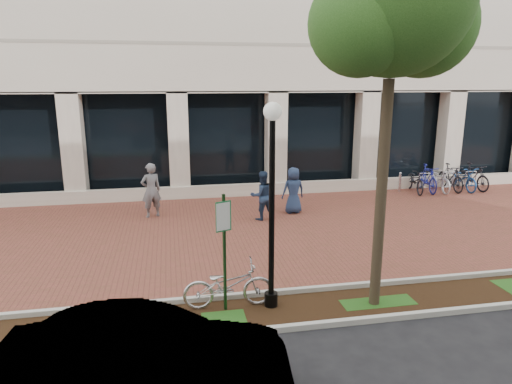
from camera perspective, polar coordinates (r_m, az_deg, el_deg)
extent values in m
plane|color=black|center=(14.52, -0.88, -4.87)|extent=(120.00, 120.00, 0.00)
cube|color=brown|center=(14.51, -0.88, -4.85)|extent=(40.00, 9.00, 0.01)
cube|color=black|center=(9.79, 4.62, -14.51)|extent=(40.00, 1.50, 0.01)
cube|color=#B3B2A8|center=(10.41, 3.51, -12.34)|extent=(40.00, 0.12, 0.12)
cube|color=#B3B2A8|center=(9.14, 5.92, -16.37)|extent=(40.00, 0.12, 0.12)
cube|color=black|center=(19.46, -3.77, 6.24)|extent=(40.00, 0.15, 4.20)
cube|color=beige|center=(18.73, -3.26, 0.19)|extent=(40.00, 0.25, 0.50)
cube|color=beige|center=(18.77, -3.50, 5.97)|extent=(0.80, 0.80, 4.20)
cube|color=#133415|center=(9.29, -3.96, -7.71)|extent=(0.05, 0.05, 2.48)
cube|color=#186334|center=(9.00, -4.02, -3.06)|extent=(0.34, 0.02, 0.62)
cube|color=silver|center=(8.98, -4.01, -3.09)|extent=(0.30, 0.01, 0.56)
cylinder|color=black|center=(9.88, 1.88, -13.26)|extent=(0.28, 0.28, 0.30)
cylinder|color=black|center=(9.20, 1.97, -3.16)|extent=(0.12, 0.12, 3.92)
sphere|color=silver|center=(8.82, 2.08, 10.04)|extent=(0.36, 0.36, 0.36)
cylinder|color=#483B29|center=(9.53, 15.35, -0.71)|extent=(0.22, 0.22, 4.67)
sphere|color=#1F4A17|center=(9.93, 20.24, 19.02)|extent=(2.02, 2.02, 2.02)
sphere|color=#1F4A17|center=(8.80, 12.94, 19.80)|extent=(1.88, 1.88, 1.88)
imported|color=silver|center=(9.70, -3.48, -11.53)|extent=(1.90, 0.70, 0.99)
imported|color=slate|center=(16.13, -12.98, 0.21)|extent=(0.81, 0.66, 1.91)
imported|color=#1E2E4B|center=(15.45, 0.75, -0.45)|extent=(0.92, 0.77, 1.69)
imported|color=navy|center=(16.29, 4.68, 0.21)|extent=(0.86, 0.61, 1.66)
cylinder|color=silver|center=(20.36, 17.51, 1.06)|extent=(0.11, 0.11, 0.77)
sphere|color=silver|center=(20.28, 17.60, 2.25)|extent=(0.12, 0.12, 0.12)
imported|color=black|center=(20.51, 19.30, 1.40)|extent=(1.04, 2.07, 1.04)
imported|color=navy|center=(20.77, 20.63, 1.60)|extent=(0.79, 1.97, 1.15)
imported|color=silver|center=(21.08, 21.89, 1.49)|extent=(0.84, 2.02, 1.04)
imported|color=black|center=(21.36, 23.15, 1.69)|extent=(0.59, 1.93, 1.15)
imported|color=navy|center=(21.69, 24.35, 1.58)|extent=(0.74, 1.99, 1.04)
imported|color=black|center=(21.99, 25.54, 1.77)|extent=(0.69, 1.95, 1.15)
cylinder|color=silver|center=(21.25, 22.49, 1.20)|extent=(0.04, 0.04, 0.80)
imported|color=#B1B0B5|center=(7.10, -13.85, -20.40)|extent=(4.38, 1.96, 1.39)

